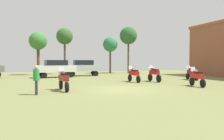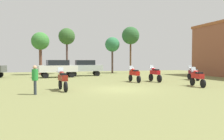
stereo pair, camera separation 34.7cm
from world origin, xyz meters
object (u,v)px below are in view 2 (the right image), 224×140
object	(u,v)px
car_3	(85,67)
motorcycle_1	(63,79)
motorcycle_5	(197,77)
car_2	(58,67)
motorcycle_2	(134,74)
tree_6	(112,45)
person_1	(35,78)
tree_1	(40,42)
motorcycle_3	(155,74)
tree_2	(131,36)
motorcycle_7	(193,73)
tree_5	(67,37)

from	to	relation	value
car_3	motorcycle_1	bearing A→B (deg)	165.34
motorcycle_5	car_2	xyz separation A→B (m)	(-9.33, 12.42, 0.46)
motorcycle_2	tree_6	size ratio (longest dim) A/B	0.40
car_2	person_1	size ratio (longest dim) A/B	2.75
car_3	motorcycle_5	bearing A→B (deg)	-156.43
car_3	tree_1	size ratio (longest dim) A/B	0.75
motorcycle_2	motorcycle_3	size ratio (longest dim) A/B	1.05
motorcycle_3	tree_2	world-z (taller)	tree_2
motorcycle_7	person_1	size ratio (longest dim) A/B	1.32
motorcycle_7	car_3	xyz separation A→B (m)	(-9.14, 9.37, 0.46)
person_1	tree_1	bearing A→B (deg)	172.40
tree_1	tree_5	distance (m)	4.10
tree_6	tree_1	bearing A→B (deg)	-174.34
motorcycle_1	motorcycle_2	distance (m)	7.72
motorcycle_1	tree_1	distance (m)	17.86
person_1	tree_5	distance (m)	20.98
car_2	car_3	distance (m)	3.89
car_2	tree_5	world-z (taller)	tree_5
motorcycle_5	person_1	xyz separation A→B (m)	(-11.30, -0.64, 0.25)
motorcycle_7	tree_5	bearing A→B (deg)	133.30
car_2	motorcycle_3	bearing A→B (deg)	-142.83
motorcycle_3	person_1	bearing A→B (deg)	-156.56
motorcycle_2	motorcycle_3	distance (m)	1.93
car_3	tree_1	bearing A→B (deg)	55.80
motorcycle_1	car_3	world-z (taller)	car_3
car_3	motorcycle_2	bearing A→B (deg)	-162.60
person_1	tree_5	size ratio (longest dim) A/B	0.24
motorcycle_5	motorcycle_7	size ratio (longest dim) A/B	0.96
tree_1	tree_2	world-z (taller)	tree_2
motorcycle_5	person_1	world-z (taller)	person_1
motorcycle_1	motorcycle_7	size ratio (longest dim) A/B	1.00
motorcycle_5	motorcycle_7	bearing A→B (deg)	64.24
motorcycle_2	tree_1	xyz separation A→B (m)	(-8.23, 13.39, 3.79)
car_2	tree_6	world-z (taller)	tree_6
motorcycle_5	tree_1	xyz separation A→B (m)	(-11.30, 18.03, 3.80)
motorcycle_7	car_3	world-z (taller)	car_3
person_1	tree_2	world-z (taller)	tree_2
motorcycle_1	tree_5	size ratio (longest dim) A/B	0.32
person_1	tree_6	xyz separation A→B (m)	(10.58, 19.72, 3.43)
person_1	tree_1	world-z (taller)	tree_1
motorcycle_1	motorcycle_3	distance (m)	9.29
motorcycle_5	car_3	bearing A→B (deg)	121.02
motorcycle_3	car_3	world-z (taller)	car_3
car_3	car_2	bearing A→B (deg)	117.97
car_3	person_1	distance (m)	15.78
motorcycle_3	car_3	bearing A→B (deg)	112.72
motorcycle_5	motorcycle_7	xyz separation A→B (m)	(3.28, 4.80, 0.01)
motorcycle_1	car_3	xyz separation A→B (m)	(3.82, 13.53, 0.44)
motorcycle_3	tree_5	distance (m)	17.12
car_2	tree_2	xyz separation A→B (m)	(11.47, 6.22, 4.64)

